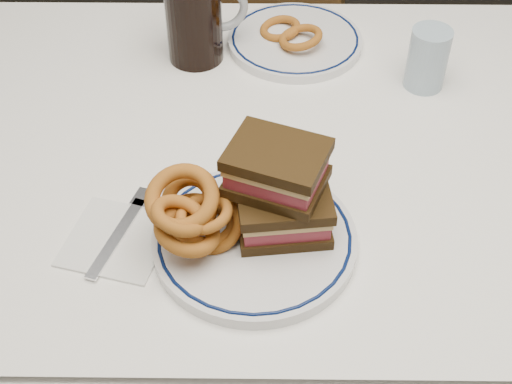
{
  "coord_description": "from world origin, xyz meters",
  "views": [
    {
      "loc": [
        -0.03,
        -0.87,
        1.51
      ],
      "look_at": [
        -0.04,
        -0.19,
        0.83
      ],
      "focal_mm": 50.0,
      "sensor_mm": 36.0,
      "label": 1
    }
  ],
  "objects_px": {
    "main_plate": "(254,239)",
    "reuben_sandwich": "(280,190)",
    "chair_far": "(281,40)",
    "beer_mug": "(196,15)",
    "far_plate": "(295,40)"
  },
  "relations": [
    {
      "from": "main_plate",
      "to": "far_plate",
      "type": "height_order",
      "value": "main_plate"
    },
    {
      "from": "main_plate",
      "to": "beer_mug",
      "type": "distance_m",
      "value": 0.48
    },
    {
      "from": "chair_far",
      "to": "beer_mug",
      "type": "distance_m",
      "value": 0.66
    },
    {
      "from": "chair_far",
      "to": "main_plate",
      "type": "distance_m",
      "value": 1.02
    },
    {
      "from": "chair_far",
      "to": "reuben_sandwich",
      "type": "xyz_separation_m",
      "value": [
        -0.02,
        -0.94,
        0.38
      ]
    },
    {
      "from": "reuben_sandwich",
      "to": "beer_mug",
      "type": "bearing_deg",
      "value": 108.35
    },
    {
      "from": "main_plate",
      "to": "far_plate",
      "type": "bearing_deg",
      "value": 82.02
    },
    {
      "from": "chair_far",
      "to": "main_plate",
      "type": "bearing_deg",
      "value": -93.45
    },
    {
      "from": "far_plate",
      "to": "reuben_sandwich",
      "type": "bearing_deg",
      "value": -94.31
    },
    {
      "from": "beer_mug",
      "to": "far_plate",
      "type": "xyz_separation_m",
      "value": [
        0.18,
        0.04,
        -0.08
      ]
    },
    {
      "from": "chair_far",
      "to": "reuben_sandwich",
      "type": "bearing_deg",
      "value": -91.47
    },
    {
      "from": "chair_far",
      "to": "beer_mug",
      "type": "relative_size",
      "value": 4.94
    },
    {
      "from": "reuben_sandwich",
      "to": "far_plate",
      "type": "height_order",
      "value": "reuben_sandwich"
    },
    {
      "from": "main_plate",
      "to": "reuben_sandwich",
      "type": "xyz_separation_m",
      "value": [
        0.03,
        0.03,
        0.07
      ]
    },
    {
      "from": "main_plate",
      "to": "reuben_sandwich",
      "type": "height_order",
      "value": "reuben_sandwich"
    }
  ]
}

